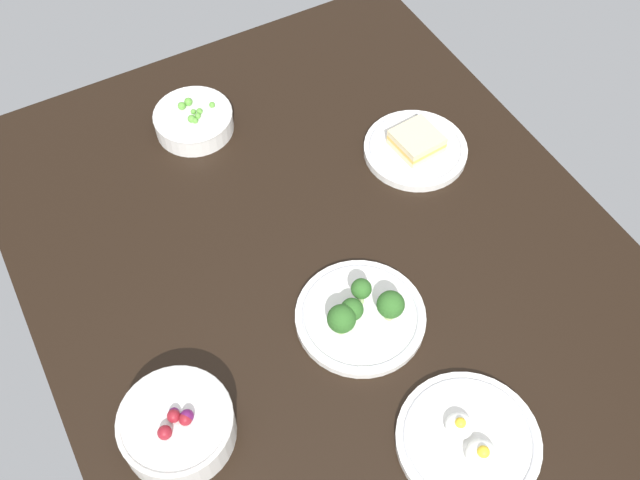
{
  "coord_description": "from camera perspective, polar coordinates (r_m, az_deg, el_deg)",
  "views": [
    {
      "loc": [
        62.75,
        -34.39,
        106.89
      ],
      "look_at": [
        0.0,
        0.0,
        6.0
      ],
      "focal_mm": 41.6,
      "sensor_mm": 36.0,
      "label": 1
    }
  ],
  "objects": [
    {
      "name": "dining_table",
      "position": [
        1.27,
        0.0,
        -1.04
      ],
      "size": [
        113.84,
        95.42,
        4.0
      ],
      "primitive_type": "cube",
      "color": "black",
      "rests_on": "ground"
    },
    {
      "name": "plate_sandwich",
      "position": [
        1.39,
        7.37,
        7.08
      ],
      "size": [
        19.14,
        19.14,
        4.73
      ],
      "color": "white",
      "rests_on": "dining_table"
    },
    {
      "name": "bowl_berries",
      "position": [
        1.09,
        -10.92,
        -13.86
      ],
      "size": [
        16.34,
        16.34,
        7.48
      ],
      "color": "white",
      "rests_on": "dining_table"
    },
    {
      "name": "plate_broccoli",
      "position": [
        1.16,
        3.16,
        -5.73
      ],
      "size": [
        20.65,
        20.65,
        7.25
      ],
      "color": "white",
      "rests_on": "dining_table"
    },
    {
      "name": "bowl_peas",
      "position": [
        1.43,
        -9.69,
        9.08
      ],
      "size": [
        14.91,
        14.91,
        5.42
      ],
      "color": "white",
      "rests_on": "dining_table"
    },
    {
      "name": "plate_eggs",
      "position": [
        1.11,
        11.38,
        -14.87
      ],
      "size": [
        20.73,
        20.73,
        4.54
      ],
      "color": "white",
      "rests_on": "dining_table"
    }
  ]
}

